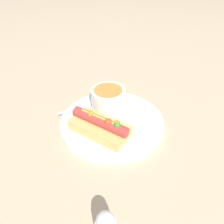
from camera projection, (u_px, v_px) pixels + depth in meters
name	position (u px, v px, depth m)	size (l,w,h in m)	color
ground_plane	(112.00, 124.00, 0.63)	(4.00, 4.00, 0.00)	tan
dinner_plate	(112.00, 122.00, 0.62)	(0.29, 0.29, 0.02)	white
hot_dog	(101.00, 127.00, 0.56)	(0.16, 0.08, 0.06)	tan
soup_bowl	(108.00, 98.00, 0.65)	(0.10, 0.10, 0.06)	silver
spoon	(102.00, 107.00, 0.66)	(0.14, 0.13, 0.01)	#B7B7BC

